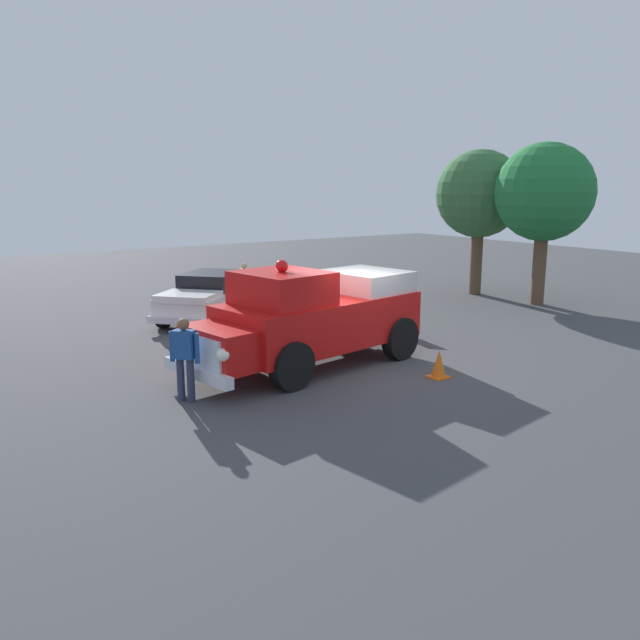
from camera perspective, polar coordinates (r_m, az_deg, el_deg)
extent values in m
plane|color=#424244|center=(15.22, 2.74, -4.00)|extent=(60.00, 60.00, 0.00)
cylinder|color=black|center=(13.26, -2.53, -4.11)|extent=(1.08, 0.48, 1.04)
cylinder|color=black|center=(14.78, -7.62, -2.51)|extent=(1.08, 0.48, 1.04)
cylinder|color=black|center=(15.69, 7.17, -1.63)|extent=(1.08, 0.48, 1.04)
cylinder|color=black|center=(16.99, 1.97, -0.48)|extent=(1.08, 0.48, 1.04)
cube|color=red|center=(14.99, 0.00, -0.11)|extent=(5.17, 2.85, 1.10)
cube|color=red|center=(13.27, -8.98, -2.44)|extent=(1.17, 1.88, 0.84)
cube|color=red|center=(14.07, -3.41, 2.80)|extent=(1.98, 2.15, 0.76)
cube|color=silver|center=(15.94, 4.06, 3.34)|extent=(1.99, 2.21, 0.60)
cube|color=silver|center=(13.03, -10.61, -2.77)|extent=(0.35, 1.44, 0.64)
cube|color=silver|center=(13.09, -10.91, -4.62)|extent=(0.55, 2.24, 0.24)
sphere|color=white|center=(12.38, -8.65, -3.10)|extent=(0.30, 0.30, 0.26)
sphere|color=white|center=(13.66, -12.41, -1.81)|extent=(0.30, 0.30, 0.26)
sphere|color=red|center=(14.00, -3.43, 4.82)|extent=(0.32, 0.32, 0.28)
cylinder|color=black|center=(18.89, -9.36, 0.08)|extent=(0.68, 0.65, 0.68)
cylinder|color=black|center=(19.57, -13.79, 0.30)|extent=(0.68, 0.65, 0.68)
cylinder|color=black|center=(21.54, -6.41, 1.63)|extent=(0.68, 0.65, 0.68)
cylinder|color=black|center=(22.14, -10.41, 1.79)|extent=(0.68, 0.65, 0.68)
cube|color=white|center=(20.46, -9.95, 1.77)|extent=(4.31, 4.16, 0.64)
cube|color=white|center=(19.10, -11.70, 2.07)|extent=(2.14, 2.16, 0.20)
cube|color=black|center=(20.64, -9.68, 3.45)|extent=(2.45, 2.43, 0.56)
cube|color=silver|center=(18.56, -12.56, -0.08)|extent=(1.40, 1.51, 0.20)
cylinder|color=#B7BABF|center=(24.08, -6.72, 2.44)|extent=(0.04, 0.04, 0.44)
cylinder|color=#B7BABF|center=(24.34, -7.55, 2.52)|extent=(0.04, 0.04, 0.44)
cylinder|color=#B7BABF|center=(24.42, -6.10, 2.59)|extent=(0.04, 0.04, 0.44)
cylinder|color=#B7BABF|center=(24.68, -6.92, 2.67)|extent=(0.04, 0.04, 0.44)
cube|color=beige|center=(24.34, -6.84, 3.10)|extent=(0.64, 0.64, 0.04)
cube|color=beige|center=(24.49, -6.51, 3.84)|extent=(0.24, 0.45, 0.56)
cube|color=#B7BABF|center=(24.17, -6.39, 3.44)|extent=(0.41, 0.22, 0.03)
cube|color=#B7BABF|center=(24.46, -7.29, 3.52)|extent=(0.41, 0.22, 0.03)
cylinder|color=#B7BABF|center=(17.28, -4.53, -1.32)|extent=(0.03, 0.03, 0.44)
cylinder|color=#B7BABF|center=(17.14, -5.92, -1.46)|extent=(0.03, 0.03, 0.44)
cylinder|color=#B7BABF|center=(17.69, -5.02, -1.02)|extent=(0.03, 0.03, 0.44)
cylinder|color=#B7BABF|center=(17.55, -6.37, -1.15)|extent=(0.03, 0.03, 0.44)
cube|color=orange|center=(17.36, -5.47, -0.48)|extent=(0.56, 0.56, 0.04)
cube|color=orange|center=(17.53, -5.75, 0.58)|extent=(0.48, 0.12, 0.56)
cube|color=#B7BABF|center=(17.41, -4.74, 0.12)|extent=(0.11, 0.44, 0.03)
cube|color=#B7BABF|center=(17.25, -6.24, -0.02)|extent=(0.11, 0.44, 0.03)
cylinder|color=#B7BABF|center=(18.18, 7.10, -0.71)|extent=(0.04, 0.04, 0.44)
cylinder|color=#B7BABF|center=(18.23, 5.73, -0.64)|extent=(0.04, 0.04, 0.44)
cylinder|color=#B7BABF|center=(18.60, 7.26, -0.42)|extent=(0.04, 0.04, 0.44)
cylinder|color=#B7BABF|center=(18.65, 5.92, -0.35)|extent=(0.04, 0.04, 0.44)
cube|color=#1959A5|center=(18.36, 6.52, 0.18)|extent=(0.68, 0.68, 0.04)
cube|color=#1959A5|center=(18.54, 6.64, 1.19)|extent=(0.35, 0.38, 0.56)
cube|color=#B7BABF|center=(18.30, 7.28, 0.65)|extent=(0.35, 0.32, 0.03)
cube|color=#B7BABF|center=(18.36, 5.79, 0.73)|extent=(0.35, 0.32, 0.03)
cylinder|color=#383842|center=(24.10, -7.02, 2.45)|extent=(0.17, 0.17, 0.45)
cylinder|color=#383842|center=(24.23, -7.39, 2.49)|extent=(0.17, 0.17, 0.45)
cube|color=#383842|center=(24.18, -6.80, 3.17)|extent=(0.46, 0.32, 0.13)
cube|color=#383842|center=(24.31, -7.18, 3.21)|extent=(0.46, 0.32, 0.13)
cube|color=gold|center=(24.36, -6.72, 3.95)|extent=(0.37, 0.46, 0.54)
sphere|color=tan|center=(24.29, -6.77, 4.81)|extent=(0.29, 0.29, 0.22)
cylinder|color=#2D334C|center=(12.91, -12.33, -5.20)|extent=(0.21, 0.21, 0.88)
cylinder|color=#2D334C|center=(12.81, -11.47, -5.30)|extent=(0.21, 0.21, 0.88)
cube|color=#1E478C|center=(12.67, -12.04, -2.14)|extent=(0.47, 0.49, 0.56)
cylinder|color=#1E478C|center=(12.81, -13.09, -2.30)|extent=(0.14, 0.14, 0.60)
cylinder|color=#1E478C|center=(12.56, -10.95, -2.50)|extent=(0.14, 0.14, 0.60)
sphere|color=brown|center=(12.58, -12.12, -0.37)|extent=(0.32, 0.32, 0.23)
cylinder|color=brown|center=(25.55, 13.78, 5.27)|extent=(0.46, 0.46, 2.69)
sphere|color=#346737|center=(25.39, 14.07, 10.89)|extent=(3.31, 3.31, 3.31)
cylinder|color=brown|center=(23.90, 18.99, 4.60)|extent=(0.47, 0.47, 2.75)
sphere|color=#207135|center=(23.73, 19.42, 10.73)|extent=(3.39, 3.39, 3.39)
cube|color=orange|center=(14.45, 10.52, -5.01)|extent=(0.40, 0.40, 0.04)
cone|color=orange|center=(14.36, 10.57, -3.80)|extent=(0.32, 0.32, 0.60)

